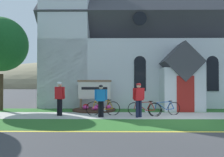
{
  "coord_description": "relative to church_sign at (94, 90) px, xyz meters",
  "views": [
    {
      "loc": [
        -2.97,
        -9.8,
        1.71
      ],
      "look_at": [
        -3.1,
        2.83,
        1.95
      ],
      "focal_mm": 34.59,
      "sensor_mm": 36.0,
      "label": 1
    }
  ],
  "objects": [
    {
      "name": "roadside_conifer",
      "position": [
        9.52,
        3.55,
        3.63
      ],
      "size": [
        4.1,
        4.1,
        7.46
      ],
      "color": "#4C3823",
      "rests_on": "ground"
    },
    {
      "name": "church_building",
      "position": [
        2.36,
        4.88,
        3.46
      ],
      "size": [
        14.01,
        10.9,
        13.3
      ],
      "color": "silver",
      "rests_on": "ground"
    },
    {
      "name": "distant_hill",
      "position": [
        -9.13,
        64.89,
        -1.23
      ],
      "size": [
        90.05,
        48.21,
        18.73
      ],
      "primitive_type": "ellipsoid",
      "color": "#847A5B",
      "rests_on": "ground"
    },
    {
      "name": "ground",
      "position": [
        4.19,
        0.42,
        -1.23
      ],
      "size": [
        140.0,
        140.0,
        0.0
      ],
      "primitive_type": "plane",
      "color": "#3D3D3F"
    },
    {
      "name": "grass_verge",
      "position": [
        2.91,
        -4.5,
        -1.22
      ],
      "size": [
        32.0,
        2.4,
        0.01
      ],
      "primitive_type": "cube",
      "color": "#2D6628",
      "rests_on": "ground"
    },
    {
      "name": "cyclist_in_red_jersey",
      "position": [
        -1.58,
        -2.31,
        -0.2
      ],
      "size": [
        0.59,
        0.51,
        1.74
      ],
      "color": "black",
      "rests_on": "ground"
    },
    {
      "name": "flower_bed",
      "position": [
        0.0,
        -0.24,
        -1.15
      ],
      "size": [
        2.59,
        2.59,
        0.34
      ],
      "color": "#382319",
      "rests_on": "ground"
    },
    {
      "name": "bicycle_silver",
      "position": [
        0.65,
        -2.11,
        -0.85
      ],
      "size": [
        1.77,
        0.18,
        0.84
      ],
      "color": "black",
      "rests_on": "ground"
    },
    {
      "name": "cyclist_in_white_jersey",
      "position": [
        2.43,
        -2.79,
        -0.24
      ],
      "size": [
        0.6,
        0.45,
        1.68
      ],
      "color": "#191E38",
      "rests_on": "ground"
    },
    {
      "name": "curb_paint_stripe",
      "position": [
        2.91,
        -5.85,
        -1.22
      ],
      "size": [
        28.0,
        0.16,
        0.01
      ],
      "primitive_type": "cube",
      "color": "yellow",
      "rests_on": "ground"
    },
    {
      "name": "cyclist_in_yellow_jersey",
      "position": [
        0.57,
        -2.72,
        -0.3
      ],
      "size": [
        0.64,
        0.27,
        1.6
      ],
      "color": "black",
      "rests_on": "ground"
    },
    {
      "name": "yard_deciduous_tree",
      "position": [
        -5.76,
        -0.2,
        2.83
      ],
      "size": [
        3.22,
        3.22,
        5.74
      ],
      "color": "#3D2D1E",
      "rests_on": "ground"
    },
    {
      "name": "church_sign",
      "position": [
        0.0,
        0.0,
        0.0
      ],
      "size": [
        2.12,
        0.24,
        1.87
      ],
      "color": "#7F6047",
      "rests_on": "ground"
    },
    {
      "name": "bicycle_white",
      "position": [
        3.87,
        -2.06,
        -0.86
      ],
      "size": [
        1.74,
        0.44,
        0.78
      ],
      "color": "black",
      "rests_on": "ground"
    },
    {
      "name": "sidewalk_slab",
      "position": [
        2.91,
        -2.16,
        -1.22
      ],
      "size": [
        32.0,
        2.27,
        0.01
      ],
      "primitive_type": "cube",
      "color": "#B7B5AD",
      "rests_on": "ground"
    },
    {
      "name": "bicycle_green",
      "position": [
        2.78,
        -2.31,
        -0.87
      ],
      "size": [
        1.67,
        0.61,
        0.8
      ],
      "color": "black",
      "rests_on": "ground"
    },
    {
      "name": "church_lawn",
      "position": [
        2.91,
        -0.16,
        -1.22
      ],
      "size": [
        24.0,
        1.74,
        0.01
      ],
      "primitive_type": "cube",
      "color": "#2D6628",
      "rests_on": "ground"
    }
  ]
}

